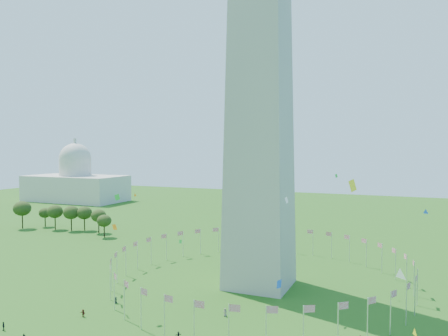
{
  "coord_description": "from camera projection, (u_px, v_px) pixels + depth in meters",
  "views": [
    {
      "loc": [
        37.28,
        -63.6,
        38.35
      ],
      "look_at": [
        -4.31,
        35.0,
        33.18
      ],
      "focal_mm": 35.0,
      "sensor_mm": 36.0,
      "label": 1
    }
  ],
  "objects": [
    {
      "name": "tree_line_west",
      "position": [
        63.0,
        219.0,
        199.88
      ],
      "size": [
        55.47,
        15.3,
        12.63
      ],
      "color": "#344C19",
      "rests_on": "ground"
    },
    {
      "name": "flag_ring",
      "position": [
        259.0,
        269.0,
        120.65
      ],
      "size": [
        80.24,
        80.24,
        9.0
      ],
      "color": "silver",
      "rests_on": "ground"
    },
    {
      "name": "kites_aloft",
      "position": [
        278.0,
        245.0,
        92.21
      ],
      "size": [
        102.26,
        76.67,
        29.29
      ],
      "color": "white",
      "rests_on": "ground"
    },
    {
      "name": "capitol_building",
      "position": [
        75.0,
        169.0,
        309.28
      ],
      "size": [
        70.0,
        35.0,
        46.0
      ],
      "primitive_type": null,
      "color": "beige",
      "rests_on": "ground"
    }
  ]
}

